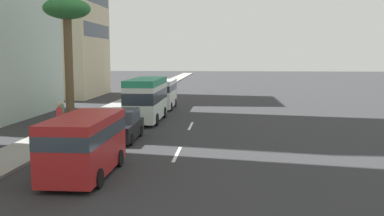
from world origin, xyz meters
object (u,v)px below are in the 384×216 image
at_px(van_second, 162,92).
at_px(palm_tree, 67,17).
at_px(car_fourth, 121,126).
at_px(minibus_third, 147,98).
at_px(pedestrian_near_lamp, 60,117).
at_px(pedestrian_mid_block, 61,113).
at_px(van_lead, 85,142).

relative_size(van_second, palm_tree, 0.64).
bearing_deg(car_fourth, van_second, 179.30).
distance_m(minibus_third, car_fourth, 7.17).
bearing_deg(pedestrian_near_lamp, van_second, -153.63).
bearing_deg(car_fourth, palm_tree, -136.04).
distance_m(van_second, palm_tree, 12.50).
bearing_deg(palm_tree, pedestrian_mid_block, 177.78).
distance_m(van_lead, van_second, 22.07).
height_order(minibus_third, palm_tree, palm_tree).
bearing_deg(van_lead, pedestrian_near_lamp, -153.08).
distance_m(van_second, minibus_third, 7.70).
bearing_deg(pedestrian_near_lamp, pedestrian_mid_block, -117.18).
height_order(van_lead, car_fourth, van_lead).
distance_m(pedestrian_mid_block, palm_tree, 6.41).
height_order(van_second, minibus_third, minibus_third).
bearing_deg(van_lead, minibus_third, -179.39).
distance_m(minibus_third, pedestrian_mid_block, 6.20).
relative_size(minibus_third, palm_tree, 0.79).
xyz_separation_m(car_fourth, pedestrian_mid_block, (3.41, 4.79, 0.25)).
bearing_deg(van_second, palm_tree, -26.38).
relative_size(van_lead, minibus_third, 0.77).
relative_size(van_lead, palm_tree, 0.61).
height_order(van_lead, pedestrian_mid_block, van_lead).
height_order(car_fourth, palm_tree, palm_tree).
bearing_deg(minibus_third, van_second, 179.76).
relative_size(van_second, pedestrian_mid_block, 3.24).
distance_m(van_lead, palm_tree, 14.44).
bearing_deg(palm_tree, van_lead, -157.53).
xyz_separation_m(pedestrian_mid_block, palm_tree, (1.49, -0.06, 6.24)).
bearing_deg(van_second, van_lead, 0.31).
bearing_deg(car_fourth, pedestrian_mid_block, -125.48).
bearing_deg(van_lead, palm_tree, -157.53).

